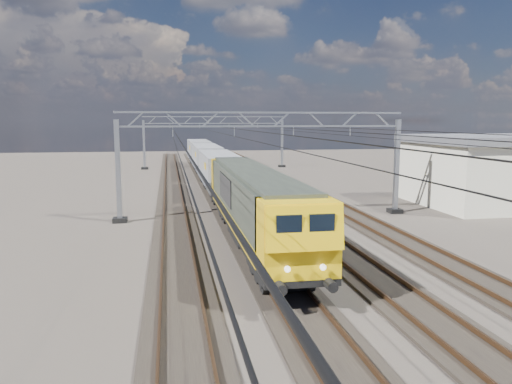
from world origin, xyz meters
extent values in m
plane|color=black|center=(0.00, 0.00, 0.00)|extent=(160.00, 160.00, 0.00)
cube|color=black|center=(-6.00, 0.00, 0.06)|extent=(2.60, 140.00, 0.12)
cube|color=brown|center=(-6.72, 0.00, 0.22)|extent=(0.08, 140.00, 0.16)
cube|color=brown|center=(-5.28, 0.00, 0.22)|extent=(0.08, 140.00, 0.16)
cube|color=black|center=(-2.00, 0.00, 0.06)|extent=(2.60, 140.00, 0.12)
cube|color=brown|center=(-2.72, 0.00, 0.22)|extent=(0.08, 140.00, 0.16)
cube|color=brown|center=(-1.28, 0.00, 0.22)|extent=(0.08, 140.00, 0.16)
cube|color=black|center=(2.00, 0.00, 0.06)|extent=(2.60, 140.00, 0.12)
cube|color=brown|center=(1.28, 0.00, 0.22)|extent=(0.08, 140.00, 0.16)
cube|color=brown|center=(2.72, 0.00, 0.22)|extent=(0.08, 140.00, 0.16)
cube|color=black|center=(6.00, 0.00, 0.06)|extent=(2.60, 140.00, 0.12)
cube|color=brown|center=(5.28, 0.00, 0.22)|extent=(0.08, 140.00, 0.16)
cube|color=brown|center=(6.72, 0.00, 0.22)|extent=(0.08, 140.00, 0.16)
cube|color=#8F949C|center=(-9.50, 4.00, 3.30)|extent=(0.30, 0.30, 6.60)
cube|color=#8F949C|center=(9.50, 4.00, 3.30)|extent=(0.30, 0.30, 6.60)
cube|color=black|center=(-9.50, 4.00, 0.15)|extent=(0.90, 0.90, 0.30)
cube|color=black|center=(9.50, 4.00, 0.15)|extent=(0.90, 0.90, 0.30)
cube|color=#8F949C|center=(0.00, 4.00, 7.05)|extent=(19.30, 0.18, 0.12)
cube|color=#8F949C|center=(0.00, 4.00, 6.15)|extent=(19.30, 0.18, 0.12)
cube|color=#8F949C|center=(-8.31, 4.00, 6.60)|extent=(1.03, 0.10, 0.94)
cube|color=#8F949C|center=(-5.94, 4.00, 6.60)|extent=(1.03, 0.10, 0.94)
cube|color=#8F949C|center=(-3.56, 4.00, 6.60)|extent=(1.03, 0.10, 0.94)
cube|color=#8F949C|center=(-1.19, 4.00, 6.60)|extent=(1.03, 0.10, 0.94)
cube|color=#8F949C|center=(1.19, 4.00, 6.60)|extent=(1.03, 0.10, 0.94)
cube|color=#8F949C|center=(3.56, 4.00, 6.60)|extent=(1.03, 0.10, 0.94)
cube|color=#8F949C|center=(5.94, 4.00, 6.60)|extent=(1.03, 0.10, 0.94)
cube|color=#8F949C|center=(8.31, 4.00, 6.60)|extent=(1.03, 0.10, 0.94)
cube|color=#8F949C|center=(-6.00, 4.00, 5.82)|extent=(0.06, 0.06, 0.65)
cube|color=#8F949C|center=(-2.00, 4.00, 5.82)|extent=(0.06, 0.06, 0.65)
cube|color=#8F949C|center=(2.00, 4.00, 5.82)|extent=(0.06, 0.06, 0.65)
cube|color=#8F949C|center=(6.00, 4.00, 5.82)|extent=(0.06, 0.06, 0.65)
cube|color=#8F949C|center=(-9.50, 40.00, 3.30)|extent=(0.30, 0.30, 6.60)
cube|color=#8F949C|center=(9.50, 40.00, 3.30)|extent=(0.30, 0.30, 6.60)
cube|color=black|center=(-9.50, 40.00, 0.15)|extent=(0.90, 0.90, 0.30)
cube|color=black|center=(9.50, 40.00, 0.15)|extent=(0.90, 0.90, 0.30)
cube|color=#8F949C|center=(0.00, 40.00, 7.05)|extent=(19.30, 0.18, 0.12)
cube|color=#8F949C|center=(0.00, 40.00, 6.15)|extent=(19.30, 0.18, 0.12)
cube|color=#8F949C|center=(-8.31, 40.00, 6.60)|extent=(1.03, 0.10, 0.94)
cube|color=#8F949C|center=(-5.94, 40.00, 6.60)|extent=(1.03, 0.10, 0.94)
cube|color=#8F949C|center=(-3.56, 40.00, 6.60)|extent=(1.03, 0.10, 0.94)
cube|color=#8F949C|center=(-1.19, 40.00, 6.60)|extent=(1.03, 0.10, 0.94)
cube|color=#8F949C|center=(1.19, 40.00, 6.60)|extent=(1.03, 0.10, 0.94)
cube|color=#8F949C|center=(3.56, 40.00, 6.60)|extent=(1.03, 0.10, 0.94)
cube|color=#8F949C|center=(5.94, 40.00, 6.60)|extent=(1.03, 0.10, 0.94)
cube|color=#8F949C|center=(8.31, 40.00, 6.60)|extent=(1.03, 0.10, 0.94)
cube|color=#8F949C|center=(-6.00, 40.00, 5.82)|extent=(0.06, 0.06, 0.65)
cube|color=#8F949C|center=(-2.00, 40.00, 5.82)|extent=(0.06, 0.06, 0.65)
cube|color=#8F949C|center=(2.00, 40.00, 5.82)|extent=(0.06, 0.06, 0.65)
cube|color=#8F949C|center=(6.00, 40.00, 5.82)|extent=(0.06, 0.06, 0.65)
cylinder|color=black|center=(-6.00, 8.00, 5.50)|extent=(0.03, 140.00, 0.03)
cylinder|color=black|center=(-6.00, 8.00, 6.00)|extent=(0.03, 140.00, 0.03)
cylinder|color=black|center=(-2.00, 8.00, 5.50)|extent=(0.03, 140.00, 0.03)
cylinder|color=black|center=(-2.00, 8.00, 6.00)|extent=(0.03, 140.00, 0.03)
cylinder|color=black|center=(2.00, 8.00, 5.50)|extent=(0.03, 140.00, 0.03)
cylinder|color=black|center=(2.00, 8.00, 6.00)|extent=(0.03, 140.00, 0.03)
cylinder|color=black|center=(6.00, 8.00, 5.50)|extent=(0.03, 140.00, 0.03)
cylinder|color=black|center=(6.00, 8.00, 6.00)|extent=(0.03, 140.00, 0.03)
cube|color=black|center=(-2.00, -9.80, 0.75)|extent=(2.20, 3.60, 0.60)
cube|color=black|center=(-2.00, 3.20, 0.75)|extent=(2.20, 3.60, 0.60)
cube|color=black|center=(-2.00, -3.30, 1.13)|extent=(2.65, 20.00, 0.25)
cube|color=black|center=(-2.00, -3.30, 0.75)|extent=(2.20, 4.50, 0.75)
cube|color=#272C25|center=(-2.00, -3.30, 2.55)|extent=(2.65, 17.00, 2.60)
cube|color=yellow|center=(-3.34, -3.30, 1.55)|extent=(0.04, 17.00, 0.60)
cube|color=yellow|center=(-0.66, -3.30, 1.55)|extent=(0.04, 17.00, 0.60)
cube|color=black|center=(-3.35, -2.30, 2.90)|extent=(0.05, 5.00, 1.40)
cube|color=black|center=(-0.65, -2.30, 2.90)|extent=(0.05, 5.00, 1.40)
cube|color=#272C25|center=(-2.00, -3.30, 3.92)|extent=(2.25, 18.00, 0.15)
cube|color=yellow|center=(-2.00, -12.40, 2.55)|extent=(2.65, 1.80, 2.60)
cube|color=yellow|center=(-2.00, -13.35, 3.05)|extent=(2.60, 0.46, 1.52)
cube|color=black|center=(-2.55, -13.45, 3.15)|extent=(0.85, 0.08, 0.75)
cube|color=black|center=(-1.45, -13.45, 3.15)|extent=(0.85, 0.08, 0.75)
cylinder|color=black|center=(-2.85, -13.60, 1.15)|extent=(0.36, 0.50, 0.36)
cylinder|color=black|center=(-1.15, -13.60, 1.15)|extent=(0.36, 0.50, 0.36)
cylinder|color=white|center=(-2.60, -13.50, 1.75)|extent=(0.20, 0.08, 0.20)
cylinder|color=white|center=(-1.40, -13.50, 1.75)|extent=(0.20, 0.08, 0.20)
cube|color=yellow|center=(-2.00, 5.80, 2.55)|extent=(2.65, 1.80, 2.60)
cube|color=yellow|center=(-2.00, 6.75, 3.05)|extent=(2.60, 0.46, 1.52)
cube|color=black|center=(-2.55, 6.85, 3.15)|extent=(0.85, 0.08, 0.75)
cube|color=black|center=(-1.45, 6.85, 3.15)|extent=(0.85, 0.08, 0.75)
cylinder|color=black|center=(-2.85, 7.00, 1.15)|extent=(0.36, 0.50, 0.36)
cylinder|color=black|center=(-1.15, 7.00, 1.15)|extent=(0.36, 0.50, 0.36)
cylinder|color=white|center=(-2.60, 6.90, 1.75)|extent=(0.20, 0.08, 0.20)
cylinder|color=white|center=(-1.40, 6.90, 1.75)|extent=(0.20, 0.08, 0.20)
cube|color=black|center=(-2.00, 9.90, 0.72)|extent=(2.20, 2.60, 0.55)
cube|color=black|center=(-2.00, 18.90, 0.72)|extent=(2.20, 2.60, 0.55)
cube|color=black|center=(-2.00, 14.40, 1.08)|extent=(2.40, 13.00, 0.20)
cube|color=slate|center=(-2.00, 14.40, 2.80)|extent=(2.80, 12.00, 1.80)
cube|color=#4D5056|center=(-2.95, 14.40, 1.55)|extent=(1.48, 12.00, 1.36)
cube|color=#4D5056|center=(-1.05, 14.40, 1.55)|extent=(1.48, 12.00, 1.36)
cube|color=yellow|center=(-3.42, 11.40, 2.90)|extent=(0.04, 1.20, 0.50)
cube|color=black|center=(-2.00, 24.10, 0.72)|extent=(2.20, 2.60, 0.55)
cube|color=black|center=(-2.00, 33.10, 0.72)|extent=(2.20, 2.60, 0.55)
cube|color=black|center=(-2.00, 28.60, 1.08)|extent=(2.40, 13.00, 0.20)
cube|color=slate|center=(-2.00, 28.60, 2.80)|extent=(2.80, 12.00, 1.80)
cube|color=#4D5056|center=(-2.95, 28.60, 1.55)|extent=(1.48, 12.00, 1.36)
cube|color=#4D5056|center=(-1.05, 28.60, 1.55)|extent=(1.48, 12.00, 1.36)
cube|color=yellow|center=(-3.42, 25.60, 2.90)|extent=(0.04, 1.20, 0.50)
cube|color=black|center=(-2.00, 38.30, 0.72)|extent=(2.20, 2.60, 0.55)
cube|color=black|center=(-2.00, 47.30, 0.72)|extent=(2.20, 2.60, 0.55)
cube|color=black|center=(-2.00, 42.80, 1.08)|extent=(2.40, 13.00, 0.20)
cube|color=slate|center=(-2.00, 42.80, 2.80)|extent=(2.80, 12.00, 1.80)
cube|color=#4D5056|center=(-2.95, 42.80, 1.55)|extent=(1.48, 12.00, 1.36)
cube|color=#4D5056|center=(-1.05, 42.80, 1.55)|extent=(1.48, 12.00, 1.36)
cube|color=yellow|center=(-3.42, 39.80, 2.90)|extent=(0.04, 1.20, 0.50)
camera|label=1|loc=(-6.31, -28.72, 6.52)|focal=35.00mm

